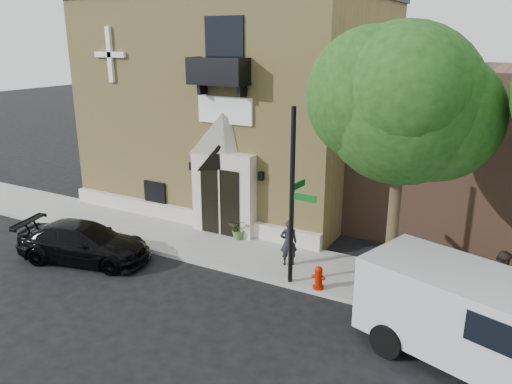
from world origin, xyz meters
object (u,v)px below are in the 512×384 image
Objects in this scene: fire_hydrant at (319,278)px; pedestrian_far at (502,281)px; cargo_van at (495,326)px; street_sign at (293,198)px; black_sedan at (84,242)px; pedestrian_near at (289,242)px; dumpster at (476,300)px.

pedestrian_far reaches higher than fire_hydrant.
pedestrian_far is (-0.03, 2.98, -0.25)m from cargo_van.
black_sedan is at bearing -161.90° from street_sign.
street_sign is at bearing 178.86° from fire_hydrant.
cargo_van is 6.30m from street_sign.
fire_hydrant is at bearing 110.17° from pedestrian_near.
black_sedan is 12.91m from cargo_van.
fire_hydrant is at bearing -172.73° from dumpster.
street_sign reaches higher than cargo_van.
pedestrian_far is (5.80, 1.21, -1.86)m from street_sign.
street_sign is 3.43× the size of pedestrian_near.
fire_hydrant is at bearing 106.69° from pedestrian_far.
pedestrian_far is (4.88, 1.23, 0.53)m from fire_hydrant.
pedestrian_near is (-1.52, 1.08, 0.44)m from fire_hydrant.
pedestrian_far is at bearing 108.37° from cargo_van.
pedestrian_far is (12.87, 2.99, 0.36)m from black_sedan.
black_sedan is at bearing -167.59° from fire_hydrant.
dumpster is 1.32× the size of pedestrian_near.
black_sedan is 2.93× the size of pedestrian_near.
dumpster is at bearing 2.76° from fire_hydrant.
dumpster is 1.18× the size of pedestrian_far.
cargo_van is 1.11× the size of street_sign.
pedestrian_far is at bearing -90.92° from black_sedan.
cargo_van is (12.90, 0.01, 0.61)m from black_sedan.
cargo_van is at bearing -19.66° from fire_hydrant.
street_sign is at bearing 84.93° from pedestrian_near.
fire_hydrant is 5.06m from pedestrian_far.
dumpster is (12.36, 1.97, 0.14)m from black_sedan.
street_sign is 2.57m from fire_hydrant.
cargo_van is at bearing -12.91° from street_sign.
black_sedan is 2.22× the size of dumpster.
cargo_van reaches higher than pedestrian_far.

